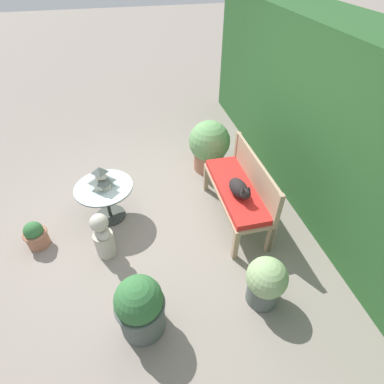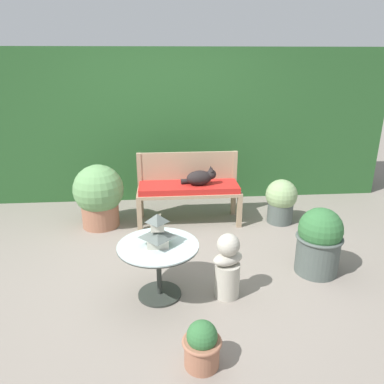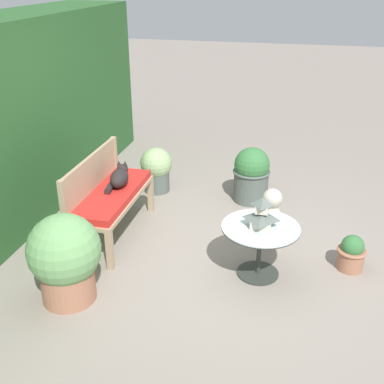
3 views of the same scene
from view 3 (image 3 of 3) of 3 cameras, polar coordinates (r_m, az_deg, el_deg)
name	(u,v)px [view 3 (image 3 of 3)]	position (r m, az deg, el deg)	size (l,w,h in m)	color
ground	(206,258)	(4.82, 1.70, -7.85)	(30.00, 30.00, 0.00)	gray
garden_bench	(113,198)	(5.08, -9.39, -0.68)	(1.31, 0.47, 0.52)	tan
bench_backrest	(92,179)	(5.08, -11.79, 1.55)	(1.31, 0.06, 0.88)	tan
cat	(119,177)	(5.12, -8.62, 1.75)	(0.45, 0.23, 0.23)	black
patio_table	(260,237)	(4.42, 8.07, -5.29)	(0.71, 0.71, 0.51)	#2D332D
pagoda_birdhouse	(262,214)	(4.31, 8.26, -2.62)	(0.25, 0.25, 0.29)	beige
garden_bust	(271,217)	(5.00, 9.35, -2.96)	(0.32, 0.26, 0.61)	#B7B2A3
potted_plant_table_near	(352,253)	(4.81, 18.39, -6.90)	(0.28, 0.28, 0.36)	#9E664C
potted_plant_path_edge	(65,258)	(4.20, -14.82, -7.54)	(0.62, 0.62, 0.80)	#9E664C
potted_plant_patio_mid	(251,175)	(5.86, 7.06, 2.07)	(0.45, 0.45, 0.68)	#4C5651
potted_plant_bench_right	(156,169)	(6.11, -4.25, 2.75)	(0.40, 0.40, 0.58)	#4C5651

